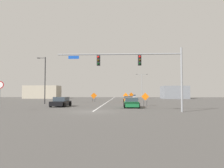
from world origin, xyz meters
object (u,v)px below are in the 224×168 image
object	(u,v)px
street_lamp_far_left	(44,78)
construction_sign_median_far	(126,96)
traffic_signal_assembly	(138,65)
car_black_passing	(61,102)
construction_sign_left_lane	(94,96)
construction_sign_median_near	(95,96)
car_orange_far	(128,99)
car_green_approaching	(131,103)
stop_sign	(0,90)
car_silver_distant	(133,97)
street_lamp_mid_right	(142,84)
construction_sign_left_shoulder	(145,97)
construction_sign_right_lane	(131,95)

from	to	relation	value
street_lamp_far_left	construction_sign_median_far	xyz separation A→B (m)	(14.45, 15.95, -3.26)
traffic_signal_assembly	car_black_passing	distance (m)	13.55
construction_sign_left_lane	construction_sign_median_near	size ratio (longest dim) A/B	1.06
car_orange_far	construction_sign_median_near	bearing A→B (deg)	121.62
traffic_signal_assembly	car_green_approaching	size ratio (longest dim) A/B	2.84
stop_sign	car_silver_distant	distance (m)	45.80
construction_sign_left_lane	car_black_passing	distance (m)	14.32
construction_sign_left_lane	car_silver_distant	distance (m)	22.63
traffic_signal_assembly	car_orange_far	world-z (taller)	traffic_signal_assembly
traffic_signal_assembly	construction_sign_median_near	distance (m)	37.44
car_orange_far	street_lamp_mid_right	bearing A→B (deg)	79.56
street_lamp_mid_right	construction_sign_left_shoulder	world-z (taller)	street_lamp_mid_right
construction_sign_left_shoulder	construction_sign_median_near	distance (m)	28.73
traffic_signal_assembly	car_black_passing	world-z (taller)	traffic_signal_assembly
construction_sign_median_near	stop_sign	bearing A→B (deg)	-98.23
stop_sign	car_orange_far	size ratio (longest dim) A/B	0.73
stop_sign	street_lamp_mid_right	world-z (taller)	street_lamp_mid_right
traffic_signal_assembly	car_green_approaching	bearing A→B (deg)	93.79
traffic_signal_assembly	stop_sign	size ratio (longest dim) A/B	4.08
traffic_signal_assembly	street_lamp_far_left	world-z (taller)	street_lamp_far_left
street_lamp_far_left	car_silver_distant	world-z (taller)	street_lamp_far_left
construction_sign_median_far	construction_sign_right_lane	bearing A→B (deg)	71.06
street_lamp_mid_right	street_lamp_far_left	size ratio (longest dim) A/B	1.04
construction_sign_right_lane	car_green_approaching	world-z (taller)	construction_sign_right_lane
street_lamp_far_left	construction_sign_left_shoulder	size ratio (longest dim) A/B	4.20
construction_sign_median_far	car_green_approaching	size ratio (longest dim) A/B	0.43
street_lamp_far_left	construction_sign_right_lane	size ratio (longest dim) A/B	4.01
stop_sign	car_green_approaching	bearing A→B (deg)	26.34
construction_sign_median_far	car_black_passing	xyz separation A→B (m)	(-9.52, -22.94, -0.57)
construction_sign_median_near	construction_sign_right_lane	bearing A→B (deg)	-4.14
construction_sign_left_lane	construction_sign_median_near	bearing A→B (deg)	96.44
construction_sign_right_lane	construction_sign_median_near	size ratio (longest dim) A/B	1.11
stop_sign	construction_sign_left_shoulder	bearing A→B (deg)	31.38
street_lamp_mid_right	construction_sign_median_near	xyz separation A→B (m)	(-14.38, -16.87, -3.90)
construction_sign_left_lane	construction_sign_median_near	xyz separation A→B (m)	(-1.60, 14.22, -0.09)
construction_sign_right_lane	construction_sign_median_near	xyz separation A→B (m)	(-9.91, 0.72, -0.15)
construction_sign_median_near	car_orange_far	xyz separation A→B (m)	(8.67, -14.09, -0.53)
traffic_signal_assembly	construction_sign_left_shoulder	bearing A→B (deg)	79.67
construction_sign_left_shoulder	car_green_approaching	bearing A→B (deg)	-126.71
car_orange_far	construction_sign_right_lane	bearing A→B (deg)	84.74
street_lamp_far_left	car_silver_distant	bearing A→B (deg)	58.71
construction_sign_median_far	car_black_passing	world-z (taller)	construction_sign_median_far
construction_sign_median_near	car_green_approaching	world-z (taller)	construction_sign_median_near
car_orange_far	car_green_approaching	world-z (taller)	car_green_approaching
car_silver_distant	car_green_approaching	bearing A→B (deg)	-93.46
stop_sign	car_black_passing	size ratio (longest dim) A/B	0.76
stop_sign	construction_sign_left_shoulder	world-z (taller)	stop_sign
construction_sign_median_far	car_black_passing	size ratio (longest dim) A/B	0.47
car_silver_distant	construction_sign_left_shoulder	bearing A→B (deg)	-90.02
construction_sign_left_shoulder	street_lamp_mid_right	bearing A→B (deg)	85.20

